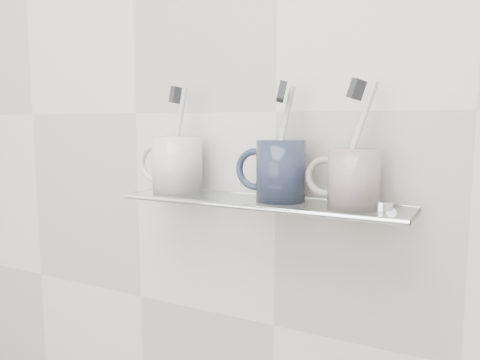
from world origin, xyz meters
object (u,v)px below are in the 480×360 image
Objects in this scene: mug_left at (177,165)px; mug_right at (354,178)px; shelf_glass at (261,202)px; mug_center at (281,171)px.

mug_left is 1.16× the size of mug_right.
mug_left is (-0.18, 0.00, 0.06)m from shelf_glass.
mug_center is at bearing 8.24° from shelf_glass.
shelf_glass is 0.18m from mug_left.
mug_left reaches higher than mug_right.
mug_center is at bearing -177.56° from mug_right.
mug_right is at bearing 17.37° from mug_left.
shelf_glass is 4.89× the size of mug_center.
shelf_glass is 0.16m from mug_right.
shelf_glass is 0.07m from mug_center.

